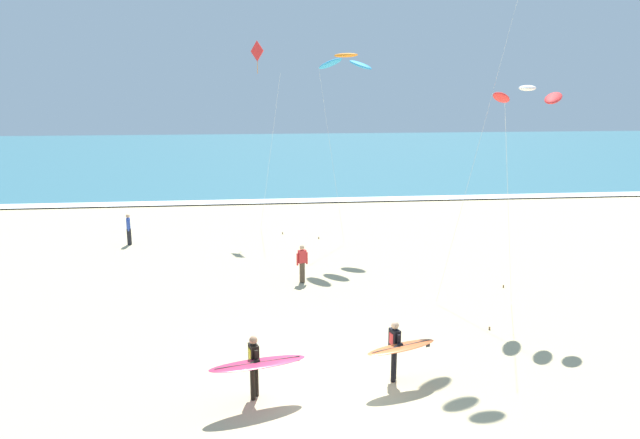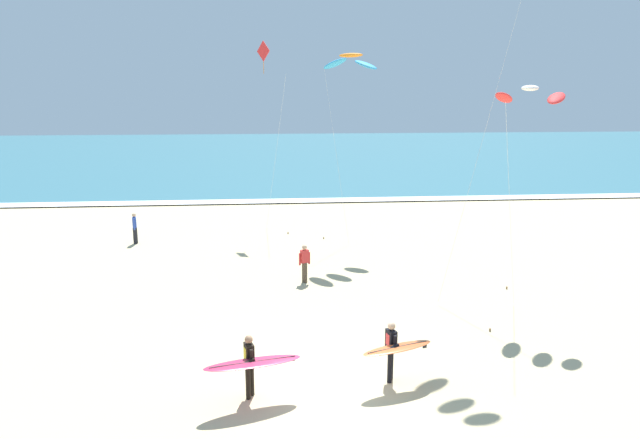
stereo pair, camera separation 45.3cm
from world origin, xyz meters
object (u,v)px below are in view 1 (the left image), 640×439
(surfer_trailing, at_px, (256,363))
(kite_arc_ivory_high, at_px, (527,95))
(bystander_blue_top, at_px, (129,229))
(kite_diamond_scarlet_near, at_px, (258,60))
(kite_arc_amber_mid, at_px, (346,62))
(bystander_red_top, at_px, (302,263))
(surfer_lead, at_px, (397,347))

(surfer_trailing, xyz_separation_m, kite_arc_ivory_high, (9.38, 5.93, 6.52))
(bystander_blue_top, bearing_deg, kite_diamond_scarlet_near, 22.13)
(bystander_blue_top, bearing_deg, kite_arc_amber_mid, -6.45)
(bystander_red_top, distance_m, bystander_blue_top, 10.75)
(surfer_trailing, relative_size, bystander_red_top, 1.62)
(bystander_red_top, bearing_deg, surfer_trailing, -101.53)
(bystander_red_top, relative_size, bystander_blue_top, 1.00)
(surfer_lead, height_order, kite_diamond_scarlet_near, kite_diamond_scarlet_near)
(kite_diamond_scarlet_near, xyz_separation_m, bystander_red_top, (1.54, -9.59, -8.44))
(kite_arc_amber_mid, distance_m, bystander_blue_top, 13.66)
(kite_arc_ivory_high, height_order, bystander_blue_top, kite_arc_ivory_high)
(surfer_trailing, relative_size, kite_arc_amber_mid, 0.27)
(surfer_lead, bearing_deg, surfer_trailing, -171.24)
(kite_diamond_scarlet_near, relative_size, bystander_red_top, 6.44)
(kite_arc_amber_mid, bearing_deg, bystander_red_top, -114.55)
(kite_arc_ivory_high, distance_m, bystander_blue_top, 19.94)
(kite_diamond_scarlet_near, height_order, bystander_red_top, kite_diamond_scarlet_near)
(kite_arc_amber_mid, bearing_deg, bystander_blue_top, 173.55)
(kite_arc_ivory_high, height_order, bystander_red_top, kite_arc_ivory_high)
(surfer_trailing, height_order, kite_diamond_scarlet_near, kite_diamond_scarlet_near)
(surfer_trailing, bearing_deg, kite_diamond_scarlet_near, 88.96)
(surfer_trailing, bearing_deg, kite_arc_amber_mid, 73.31)
(surfer_lead, relative_size, kite_diamond_scarlet_near, 0.20)
(kite_arc_amber_mid, relative_size, bystander_blue_top, 5.92)
(kite_diamond_scarlet_near, distance_m, bystander_blue_top, 11.14)
(surfer_lead, height_order, surfer_trailing, same)
(kite_arc_ivory_high, bearing_deg, surfer_trailing, -147.71)
(kite_arc_ivory_high, bearing_deg, kite_diamond_scarlet_near, 125.04)
(kite_arc_amber_mid, height_order, kite_arc_ivory_high, kite_arc_amber_mid)
(surfer_lead, distance_m, bystander_red_top, 8.85)
(kite_diamond_scarlet_near, xyz_separation_m, kite_arc_amber_mid, (4.11, -3.97, -0.23))
(surfer_lead, distance_m, surfer_trailing, 3.82)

